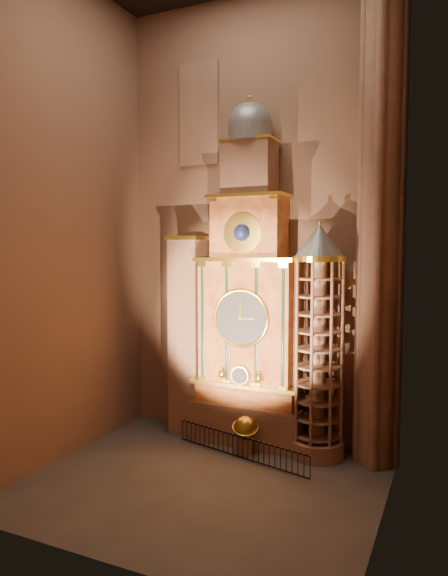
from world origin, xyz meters
The scene contains 11 objects.
floor centered at (0.00, 0.00, 0.00)m, with size 14.00×14.00×0.00m, color #383330.
wall_back centered at (0.00, 6.00, 11.00)m, with size 22.00×22.00×0.00m, color brown.
wall_left centered at (-7.00, 0.00, 11.00)m, with size 22.00×22.00×0.00m, color brown.
wall_right centered at (7.00, 0.00, 11.00)m, with size 22.00×22.00×0.00m, color brown.
astronomical_clock centered at (0.00, 4.96, 6.68)m, with size 5.60×2.41×16.70m.
portrait_tower centered at (-3.40, 4.98, 5.15)m, with size 1.80×1.60×10.20m.
stair_turret centered at (3.50, 4.70, 5.27)m, with size 2.50×2.50×10.80m.
gothic_pier centered at (6.10, 5.00, 11.00)m, with size 2.04×2.04×22.00m.
stained_glass_window centered at (-3.20, 5.92, 16.50)m, with size 2.20×0.14×5.20m.
celestial_globe centered at (0.43, 3.49, 1.08)m, with size 1.59×1.55×1.80m.
iron_railing centered at (0.43, 2.89, 0.54)m, with size 6.98×1.80×1.00m.
Camera 1 is at (9.23, -18.07, 9.49)m, focal length 32.00 mm.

